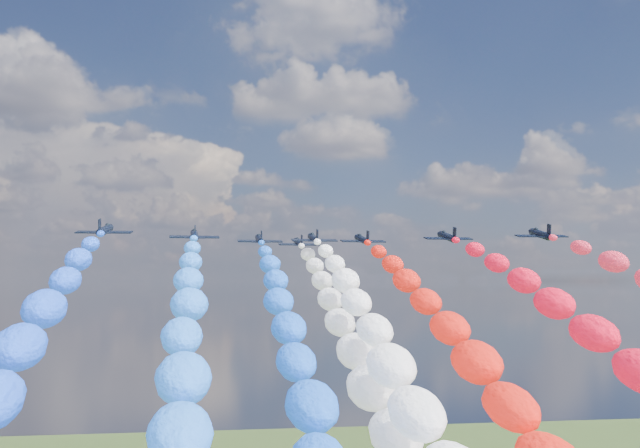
{
  "coord_description": "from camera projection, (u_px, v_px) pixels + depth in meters",
  "views": [
    {
      "loc": [
        -18.71,
        -123.16,
        99.2
      ],
      "look_at": [
        0.0,
        4.0,
        108.8
      ],
      "focal_mm": 43.04,
      "sensor_mm": 36.0,
      "label": 1
    }
  ],
  "objects": [
    {
      "name": "jet_0",
      "position": [
        105.0,
        230.0,
        114.32
      ],
      "size": [
        8.79,
        11.6,
        4.27
      ],
      "primitive_type": null,
      "rotation": [
        0.18,
        0.0,
        -0.06
      ],
      "color": "black"
    },
    {
      "name": "jet_1",
      "position": [
        194.0,
        235.0,
        126.67
      ],
      "size": [
        8.54,
        11.43,
        4.27
      ],
      "primitive_type": null,
      "rotation": [
        0.18,
        0.0,
        0.04
      ],
      "color": "black"
    },
    {
      "name": "trail_1",
      "position": [
        179.0,
        445.0,
        62.81
      ],
      "size": [
        6.53,
        123.77,
        46.94
      ],
      "primitive_type": null,
      "color": "#2672F3"
    },
    {
      "name": "jet_2",
      "position": [
        260.0,
        239.0,
        140.0
      ],
      "size": [
        8.22,
        11.2,
        4.27
      ],
      "primitive_type": null,
      "rotation": [
        0.18,
        0.0,
        0.01
      ],
      "color": "black"
    },
    {
      "name": "trail_2",
      "position": [
        302.0,
        416.0,
        76.14
      ],
      "size": [
        6.53,
        123.77,
        46.94
      ],
      "primitive_type": null,
      "color": "blue"
    },
    {
      "name": "jet_3",
      "position": [
        314.0,
        239.0,
        136.74
      ],
      "size": [
        8.3,
        11.26,
        4.27
      ],
      "primitive_type": null,
      "rotation": [
        0.18,
        0.0,
        0.02
      ],
      "color": "black"
    },
    {
      "name": "trail_3",
      "position": [
        405.0,
        422.0,
        72.88
      ],
      "size": [
        6.53,
        123.77,
        46.94
      ],
      "primitive_type": null,
      "color": "white"
    },
    {
      "name": "jet_4",
      "position": [
        299.0,
        243.0,
        152.1
      ],
      "size": [
        8.41,
        11.33,
        4.27
      ],
      "primitive_type": null,
      "rotation": [
        0.18,
        0.0,
        0.03
      ],
      "color": "black"
    },
    {
      "name": "trail_4",
      "position": [
        363.0,
        398.0,
        88.23
      ],
      "size": [
        6.53,
        123.77,
        46.94
      ],
      "primitive_type": null,
      "color": "silver"
    },
    {
      "name": "jet_5",
      "position": [
        362.0,
        240.0,
        140.03
      ],
      "size": [
        8.7,
        11.54,
        4.27
      ],
      "primitive_type": null,
      "rotation": [
        0.18,
        0.0,
        0.06
      ],
      "color": "black"
    },
    {
      "name": "trail_5",
      "position": [
        490.0,
        416.0,
        76.16
      ],
      "size": [
        6.53,
        123.77,
        46.94
      ],
      "primitive_type": null,
      "color": "red"
    },
    {
      "name": "jet_6",
      "position": [
        447.0,
        237.0,
        131.26
      ],
      "size": [
        8.22,
        11.2,
        4.27
      ],
      "primitive_type": null,
      "rotation": [
        0.18,
        0.0,
        0.01
      ],
      "color": "black"
    },
    {
      "name": "jet_7",
      "position": [
        540.0,
        234.0,
        124.19
      ],
      "size": [
        8.85,
        11.65,
        4.27
      ],
      "primitive_type": null,
      "rotation": [
        0.18,
        0.0,
        -0.07
      ],
      "color": "black"
    }
  ]
}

